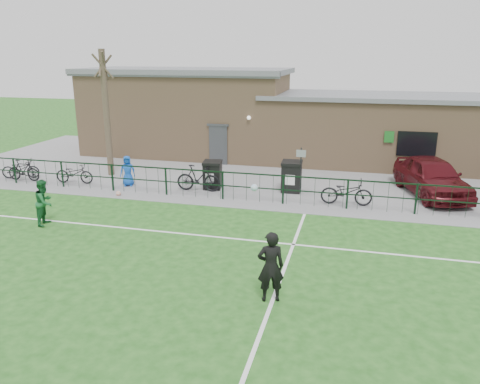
% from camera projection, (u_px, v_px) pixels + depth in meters
% --- Properties ---
extents(ground, '(90.00, 90.00, 0.00)m').
position_uv_depth(ground, '(190.00, 298.00, 11.54)').
color(ground, '#1C5117').
rests_on(ground, ground).
extents(paving_strip, '(34.00, 13.00, 0.02)m').
position_uv_depth(paving_strip, '(281.00, 170.00, 24.07)').
color(paving_strip, slate).
rests_on(paving_strip, ground).
extents(pitch_line_touch, '(28.00, 0.10, 0.01)m').
position_uv_depth(pitch_line_touch, '(257.00, 204.00, 18.78)').
color(pitch_line_touch, white).
rests_on(pitch_line_touch, ground).
extents(pitch_line_mid, '(28.00, 0.10, 0.01)m').
position_uv_depth(pitch_line_mid, '(232.00, 238.00, 15.26)').
color(pitch_line_mid, white).
rests_on(pitch_line_mid, ground).
extents(pitch_line_perp, '(0.10, 16.00, 0.01)m').
position_uv_depth(pitch_line_perp, '(269.00, 309.00, 11.07)').
color(pitch_line_perp, white).
rests_on(pitch_line_perp, ground).
extents(perimeter_fence, '(28.00, 0.10, 1.20)m').
position_uv_depth(perimeter_fence, '(258.00, 188.00, 18.80)').
color(perimeter_fence, black).
rests_on(perimeter_fence, ground).
extents(bare_tree, '(0.30, 0.30, 6.00)m').
position_uv_depth(bare_tree, '(107.00, 114.00, 22.33)').
color(bare_tree, '#453729').
rests_on(bare_tree, ground).
extents(wheelie_bin_left, '(0.87, 0.96, 1.14)m').
position_uv_depth(wheelie_bin_left, '(213.00, 176.00, 20.73)').
color(wheelie_bin_left, black).
rests_on(wheelie_bin_left, paving_strip).
extents(wheelie_bin_right, '(0.86, 0.96, 1.24)m').
position_uv_depth(wheelie_bin_right, '(292.00, 177.00, 20.27)').
color(wheelie_bin_right, black).
rests_on(wheelie_bin_right, paving_strip).
extents(sign_post, '(0.07, 0.07, 2.00)m').
position_uv_depth(sign_post, '(300.00, 171.00, 19.77)').
color(sign_post, black).
rests_on(sign_post, paving_strip).
extents(car_maroon, '(3.22, 5.12, 1.62)m').
position_uv_depth(car_maroon, '(432.00, 176.00, 19.63)').
color(car_maroon, '#490D12').
rests_on(car_maroon, paving_strip).
extents(bicycle_a, '(1.86, 1.14, 0.92)m').
position_uv_depth(bicycle_a, '(21.00, 169.00, 22.42)').
color(bicycle_a, black).
rests_on(bicycle_a, paving_strip).
extents(bicycle_b, '(1.66, 0.49, 0.99)m').
position_uv_depth(bicycle_b, '(24.00, 170.00, 21.96)').
color(bicycle_b, black).
rests_on(bicycle_b, paving_strip).
extents(bicycle_c, '(1.84, 0.78, 0.94)m').
position_uv_depth(bicycle_c, '(74.00, 173.00, 21.53)').
color(bicycle_c, black).
rests_on(bicycle_c, paving_strip).
extents(bicycle_d, '(1.96, 0.64, 1.17)m').
position_uv_depth(bicycle_d, '(198.00, 178.00, 20.27)').
color(bicycle_d, black).
rests_on(bicycle_d, paving_strip).
extents(bicycle_e, '(2.02, 0.75, 1.05)m').
position_uv_depth(bicycle_e, '(346.00, 192.00, 18.46)').
color(bicycle_e, black).
rests_on(bicycle_e, paving_strip).
extents(spectator_child, '(0.78, 0.63, 1.38)m').
position_uv_depth(spectator_child, '(128.00, 171.00, 21.07)').
color(spectator_child, blue).
rests_on(spectator_child, paving_strip).
extents(goalkeeper_kick, '(1.66, 3.82, 1.95)m').
position_uv_depth(goalkeeper_kick, '(270.00, 265.00, 11.28)').
color(goalkeeper_kick, black).
rests_on(goalkeeper_kick, ground).
extents(outfield_player, '(0.73, 0.88, 1.62)m').
position_uv_depth(outfield_player, '(45.00, 202.00, 16.33)').
color(outfield_player, '#1A5B2C').
rests_on(outfield_player, ground).
extents(ball_ground, '(0.21, 0.21, 0.21)m').
position_uv_depth(ball_ground, '(119.00, 193.00, 19.77)').
color(ball_ground, silver).
rests_on(ball_ground, ground).
extents(clubhouse, '(24.25, 5.40, 4.96)m').
position_uv_depth(clubhouse, '(275.00, 119.00, 26.43)').
color(clubhouse, '#A3805B').
rests_on(clubhouse, ground).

